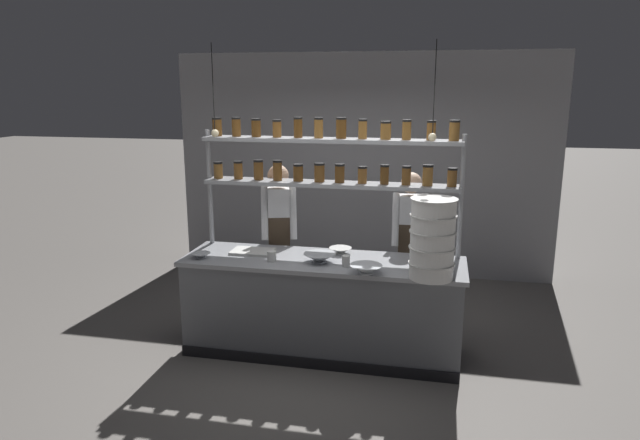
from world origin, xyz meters
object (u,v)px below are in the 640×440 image
Objects in this scene: spice_shelf_unit at (330,165)px; container_stack at (432,239)px; chef_left at (279,234)px; prep_bowl_center_back at (201,256)px; prep_bowl_near_left at (366,269)px; serving_cup_by_board at (272,256)px; prep_bowl_near_right at (320,258)px; prep_bowl_center_front at (340,251)px; serving_cup_front at (346,261)px; chef_center at (409,241)px; cutting_board at (253,251)px.

container_stack is (0.99, -0.65, -0.49)m from spice_shelf_unit.
chef_left is 9.60× the size of prep_bowl_center_back.
prep_bowl_near_left is 1.57m from prep_bowl_center_back.
serving_cup_by_board is at bearing 168.92° from prep_bowl_near_left.
prep_bowl_center_back is 0.60× the size of prep_bowl_near_right.
serving_cup_front is at bearing -72.92° from prep_bowl_center_front.
prep_bowl_center_back is (-1.25, -0.41, -0.01)m from prep_bowl_center_front.
serving_cup_by_board is at bearing -96.62° from chef_left.
spice_shelf_unit is 0.82m from prep_bowl_center_front.
chef_left is at bearing 150.85° from container_stack.
prep_bowl_near_right is (-0.46, 0.23, 0.00)m from prep_bowl_near_left.
chef_center is (1.33, 0.13, -0.04)m from chef_left.
cutting_board is 0.71m from prep_bowl_near_right.
prep_bowl_near_right is at bearing 5.52° from prep_bowl_center_back.
container_stack reaches higher than prep_bowl_center_front.
serving_cup_by_board is at bearing 178.67° from serving_cup_front.
chef_center is (0.76, 0.35, -0.80)m from spice_shelf_unit.
prep_bowl_near_left is (1.02, -0.88, -0.03)m from chef_left.
spice_shelf_unit is 24.96× the size of serving_cup_front.
prep_bowl_center_front is at bearing -40.04° from spice_shelf_unit.
cutting_board is 4.20× the size of serving_cup_by_board.
chef_left is 2.51× the size of container_stack.
spice_shelf_unit is at bearing 146.86° from container_stack.
prep_bowl_center_front is (0.71, -0.34, -0.04)m from chef_left.
spice_shelf_unit reaches higher than chef_left.
prep_bowl_center_front is at bearing 9.97° from cutting_board.
spice_shelf_unit reaches higher than serving_cup_by_board.
prep_bowl_near_right reaches higher than prep_bowl_near_left.
serving_cup_by_board is at bearing -133.12° from spice_shelf_unit.
prep_bowl_center_front is (-0.63, -0.46, -0.00)m from chef_center.
cutting_board is at bearing 166.12° from serving_cup_front.
serving_cup_by_board reaches higher than cutting_board.
spice_shelf_unit is 1.12m from prep_bowl_near_left.
chef_left is 0.71m from serving_cup_by_board.
spice_shelf_unit is 1.51× the size of chef_center.
container_stack is 1.77m from cutting_board.
prep_bowl_center_front is at bearing 148.02° from container_stack.
container_stack is 2.30× the size of prep_bowl_near_right.
prep_bowl_center_front is at bearing -42.60° from chef_left.
chef_center reaches higher than serving_cup_by_board.
prep_bowl_center_back is 1.87× the size of serving_cup_by_board.
spice_shelf_unit is 0.96m from serving_cup_front.
serving_cup_by_board is (-1.44, 0.17, -0.29)m from container_stack.
prep_bowl_near_right is (1.11, 0.11, 0.02)m from prep_bowl_center_back.
prep_bowl_center_front is at bearing 18.33° from prep_bowl_center_back.
chef_left is 1.82m from container_stack.
chef_center is 4.14× the size of cutting_board.
container_stack is 1.70× the size of cutting_board.
chef_left is at bearing 131.45° from prep_bowl_near_right.
container_stack is 1.48m from serving_cup_by_board.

